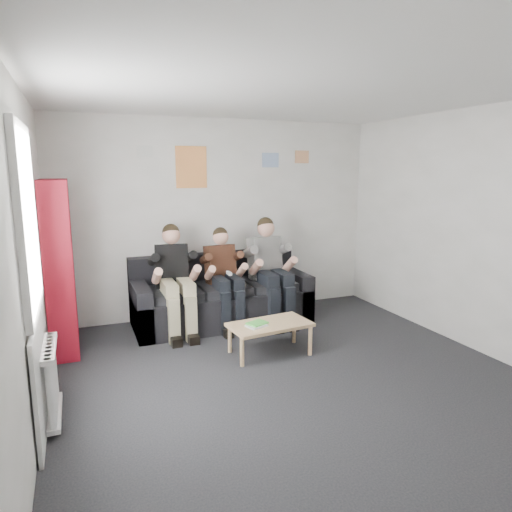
{
  "coord_description": "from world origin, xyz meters",
  "views": [
    {
      "loc": [
        -1.88,
        -3.58,
        2.03
      ],
      "look_at": [
        0.06,
        1.3,
        1.02
      ],
      "focal_mm": 32.0,
      "sensor_mm": 36.0,
      "label": 1
    }
  ],
  "objects_px": {
    "bookshelf": "(60,267)",
    "person_left": "(175,280)",
    "coffee_table": "(270,327)",
    "person_right": "(271,271)",
    "sofa": "(221,299)",
    "person_middle": "(225,278)"
  },
  "relations": [
    {
      "from": "coffee_table",
      "to": "person_left",
      "type": "relative_size",
      "value": 0.65
    },
    {
      "from": "coffee_table",
      "to": "person_right",
      "type": "bearing_deg",
      "value": 65.97
    },
    {
      "from": "person_left",
      "to": "coffee_table",
      "type": "bearing_deg",
      "value": -43.5
    },
    {
      "from": "sofa",
      "to": "coffee_table",
      "type": "bearing_deg",
      "value": -81.9
    },
    {
      "from": "sofa",
      "to": "bookshelf",
      "type": "bearing_deg",
      "value": -172.41
    },
    {
      "from": "person_middle",
      "to": "coffee_table",
      "type": "bearing_deg",
      "value": -88.09
    },
    {
      "from": "bookshelf",
      "to": "person_right",
      "type": "bearing_deg",
      "value": 0.68
    },
    {
      "from": "coffee_table",
      "to": "person_middle",
      "type": "height_order",
      "value": "person_middle"
    },
    {
      "from": "person_left",
      "to": "person_middle",
      "type": "height_order",
      "value": "person_left"
    },
    {
      "from": "person_left",
      "to": "sofa",
      "type": "bearing_deg",
      "value": 26.13
    },
    {
      "from": "bookshelf",
      "to": "person_left",
      "type": "height_order",
      "value": "bookshelf"
    },
    {
      "from": "person_right",
      "to": "bookshelf",
      "type": "bearing_deg",
      "value": 175.57
    },
    {
      "from": "bookshelf",
      "to": "coffee_table",
      "type": "bearing_deg",
      "value": -25.59
    },
    {
      "from": "coffee_table",
      "to": "person_middle",
      "type": "bearing_deg",
      "value": 99.64
    },
    {
      "from": "person_left",
      "to": "person_right",
      "type": "xyz_separation_m",
      "value": [
        1.28,
        -0.0,
        0.01
      ]
    },
    {
      "from": "sofa",
      "to": "person_left",
      "type": "relative_size",
      "value": 1.69
    },
    {
      "from": "person_right",
      "to": "person_left",
      "type": "bearing_deg",
      "value": 174.39
    },
    {
      "from": "coffee_table",
      "to": "person_left",
      "type": "xyz_separation_m",
      "value": [
        -0.82,
        1.04,
        0.37
      ]
    },
    {
      "from": "person_right",
      "to": "sofa",
      "type": "bearing_deg",
      "value": 156.51
    },
    {
      "from": "person_left",
      "to": "person_right",
      "type": "distance_m",
      "value": 1.28
    },
    {
      "from": "coffee_table",
      "to": "person_right",
      "type": "distance_m",
      "value": 1.2
    },
    {
      "from": "person_left",
      "to": "person_middle",
      "type": "distance_m",
      "value": 0.64
    }
  ]
}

